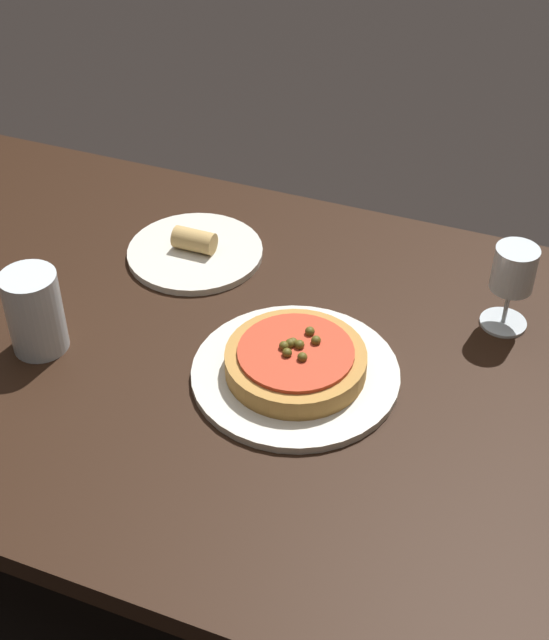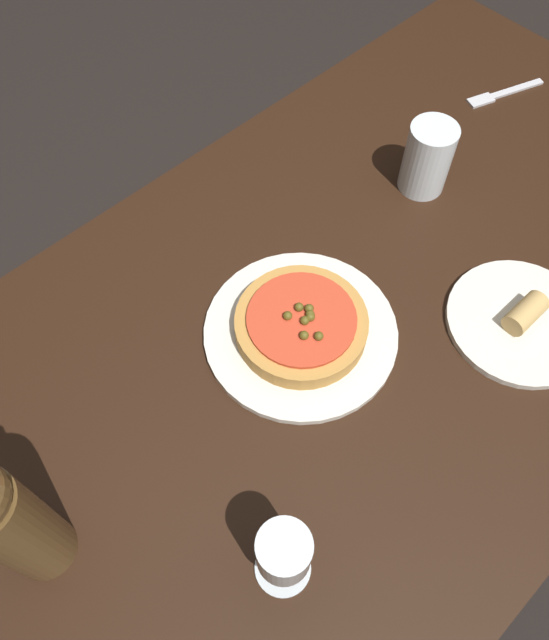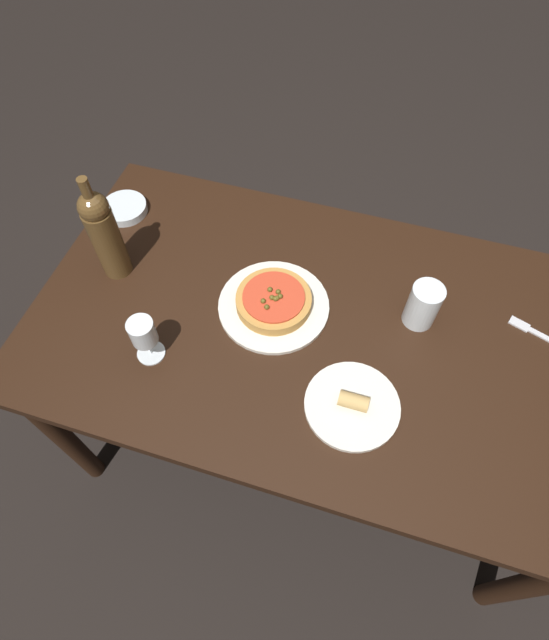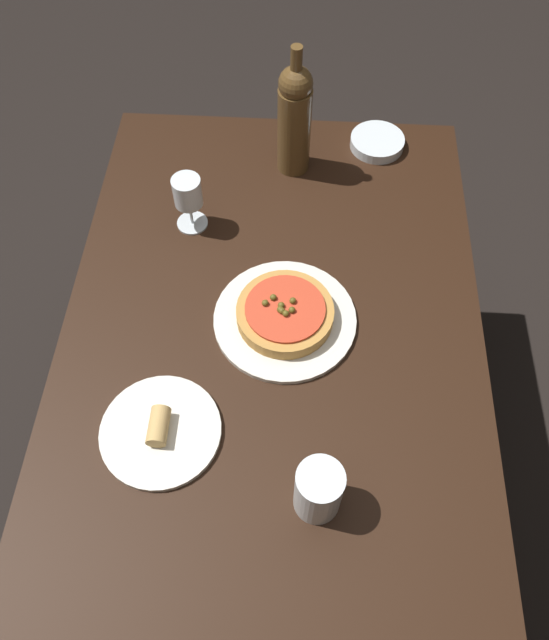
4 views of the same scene
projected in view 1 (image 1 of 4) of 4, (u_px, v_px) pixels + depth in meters
ground_plane at (232, 625)px, 1.81m from camera, size 14.00×14.00×0.00m
dining_table at (219, 385)px, 1.38m from camera, size 1.53×0.87×0.76m
dinner_plate at (295, 374)px, 1.27m from camera, size 0.30×0.30×0.01m
pizza at (296, 361)px, 1.25m from camera, size 0.20×0.20×0.05m
wine_glass at (513, 274)px, 1.30m from camera, size 0.07×0.07×0.14m
water_cup at (35, 312)px, 1.28m from camera, size 0.08×0.08×0.13m
side_plate at (195, 251)px, 1.50m from camera, size 0.23×0.23×0.05m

